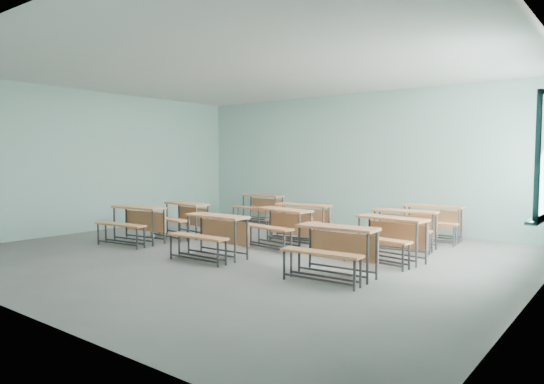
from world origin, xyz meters
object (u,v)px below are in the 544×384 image
Objects in this scene: desk_unit_r1c2 at (388,232)px; desk_unit_r2c2 at (403,223)px; desk_unit_r1c1 at (280,222)px; desk_unit_r0c0 at (135,219)px; desk_unit_r2c1 at (301,216)px; desk_unit_r0c2 at (334,244)px; desk_unit_r3c2 at (432,217)px; desk_unit_r1c0 at (183,214)px; desk_unit_r3c0 at (260,204)px; desk_unit_r0c1 at (213,230)px.

desk_unit_r1c2 and desk_unit_r2c2 have the same top height.
desk_unit_r2c2 is at bearing 39.34° from desk_unit_r1c1.
desk_unit_r2c2 is at bearing 24.09° from desk_unit_r0c0.
desk_unit_r1c1 is 0.99m from desk_unit_r2c1.
desk_unit_r2c2 is (4.41, 2.60, 0.00)m from desk_unit_r0c0.
desk_unit_r2c1 is (-2.19, 2.40, 0.00)m from desk_unit_r0c2.
desk_unit_r1c0 is at bearing -153.73° from desk_unit_r3c2.
desk_unit_r0c2 and desk_unit_r3c0 have the same top height.
desk_unit_r0c0 is 1.01× the size of desk_unit_r3c2.
desk_unit_r0c0 is 4.86m from desk_unit_r1c2.
desk_unit_r0c1 is 2.27m from desk_unit_r0c2.
desk_unit_r1c1 is 2.14m from desk_unit_r1c2.
desk_unit_r1c0 is 1.00× the size of desk_unit_r1c2.
desk_unit_r0c2 is 0.96× the size of desk_unit_r1c1.
desk_unit_r0c1 and desk_unit_r2c1 have the same top height.
desk_unit_r0c2 is 0.96× the size of desk_unit_r2c2.
desk_unit_r2c2 is 1.02× the size of desk_unit_r3c2.
desk_unit_r0c2 is (4.48, -0.02, 0.00)m from desk_unit_r0c0.
desk_unit_r0c1 is 0.94× the size of desk_unit_r1c2.
desk_unit_r1c2 is 2.53m from desk_unit_r2c1.
desk_unit_r0c2 and desk_unit_r2c2 have the same top height.
desk_unit_r1c1 is (2.50, 1.41, 0.00)m from desk_unit_r0c0.
desk_unit_r0c2 is at bearing -95.62° from desk_unit_r2c2.
desk_unit_r3c0 is at bearing 142.61° from desk_unit_r1c1.
desk_unit_r1c1 and desk_unit_r2c2 have the same top height.
desk_unit_r2c1 is at bearing -152.74° from desk_unit_r3c2.
desk_unit_r3c0 is at bearing 99.55° from desk_unit_r1c0.
desk_unit_r2c1 is 2.13m from desk_unit_r2c2.
desk_unit_r0c0 is at bearing -145.16° from desk_unit_r3c2.
desk_unit_r0c0 is 0.99× the size of desk_unit_r1c1.
desk_unit_r1c0 is 4.51m from desk_unit_r1c2.
desk_unit_r3c0 is at bearing 159.61° from desk_unit_r1c2.
desk_unit_r2c1 is at bearing 178.74° from desk_unit_r2c2.
desk_unit_r3c2 is (0.10, 1.19, 0.00)m from desk_unit_r2c2.
desk_unit_r0c0 is at bearing -140.77° from desk_unit_r2c1.
desk_unit_r2c2 is 1.20m from desk_unit_r3c2.
desk_unit_r3c2 is at bearing 100.51° from desk_unit_r1c2.
desk_unit_r0c1 is at bearing -61.63° from desk_unit_r3c0.
desk_unit_r0c2 is (2.27, 0.07, 0.00)m from desk_unit_r0c1.
desk_unit_r2c2 is at bearing 26.06° from desk_unit_r1c0.
desk_unit_r3c0 is at bearing 156.67° from desk_unit_r2c2.
desk_unit_r1c0 is (-2.07, 1.20, 0.00)m from desk_unit_r0c1.
desk_unit_r0c0 is 3.88m from desk_unit_r3c0.
desk_unit_r3c0 is (0.01, 3.88, 0.00)m from desk_unit_r0c0.
desk_unit_r1c2 is (2.43, 1.53, 0.00)m from desk_unit_r0c1.
desk_unit_r2c2 is (2.20, 2.69, 0.00)m from desk_unit_r0c1.
desk_unit_r0c1 is at bearing -93.36° from desk_unit_r1c1.
desk_unit_r1c1 is 1.07× the size of desk_unit_r3c0.
desk_unit_r0c0 is 5.12m from desk_unit_r2c2.
desk_unit_r1c1 and desk_unit_r3c2 have the same top height.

